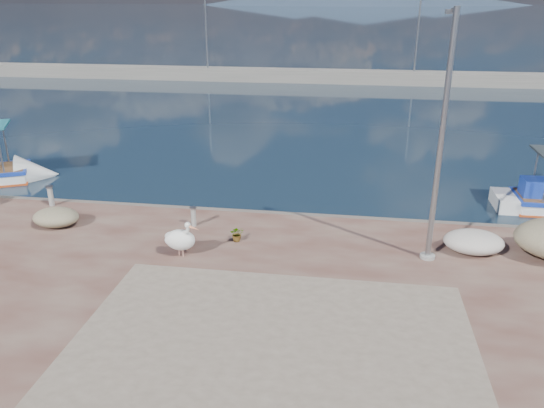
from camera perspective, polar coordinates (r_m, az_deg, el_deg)
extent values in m
plane|color=#162635|center=(14.79, -2.26, -10.04)|extent=(1400.00, 1400.00, 0.00)
cube|color=gray|center=(11.91, -0.19, -15.78)|extent=(9.00, 7.00, 0.01)
cube|color=gray|center=(52.92, 6.10, 13.50)|extent=(120.00, 2.20, 1.20)
cylinder|color=gray|center=(54.47, -7.06, 17.28)|extent=(0.16, 0.16, 7.00)
cylinder|color=gray|center=(52.80, 15.33, 16.60)|extent=(0.16, 0.16, 7.00)
cube|color=#1835A0|center=(22.73, 26.32, 1.61)|extent=(0.88, 0.88, 0.69)
cylinder|color=tan|center=(16.08, -9.96, -4.99)|extent=(0.04, 0.04, 0.30)
cylinder|color=tan|center=(15.99, -9.55, -5.12)|extent=(0.04, 0.04, 0.30)
ellipsoid|color=white|center=(15.87, -9.84, -3.82)|extent=(1.03, 0.85, 0.64)
cylinder|color=white|center=(15.58, -9.14, -3.00)|extent=(0.24, 0.19, 0.54)
sphere|color=white|center=(15.46, -9.07, -2.25)|extent=(0.18, 0.18, 0.18)
cone|color=#ED8A5C|center=(15.35, -8.45, -2.56)|extent=(0.43, 0.25, 0.13)
cylinder|color=gray|center=(15.22, 17.71, 6.28)|extent=(0.16, 0.16, 7.00)
cylinder|color=gray|center=(16.41, 16.37, -5.42)|extent=(0.44, 0.44, 0.10)
cube|color=gray|center=(15.42, 18.82, 19.00)|extent=(0.35, 0.18, 0.12)
cylinder|color=gray|center=(17.99, -8.44, -1.37)|extent=(0.17, 0.17, 0.64)
cylinder|color=gray|center=(17.87, -8.50, -0.42)|extent=(0.22, 0.22, 0.06)
cylinder|color=gray|center=(21.13, -22.70, 0.78)|extent=(0.19, 0.19, 0.74)
cylinder|color=gray|center=(21.02, -22.84, 1.73)|extent=(0.25, 0.25, 0.06)
imported|color=#33722D|center=(16.76, -3.76, -3.21)|extent=(0.52, 0.48, 0.49)
ellipsoid|color=silver|center=(17.09, 20.86, -3.82)|extent=(1.78, 1.33, 0.67)
ellipsoid|color=tan|center=(19.24, -22.22, -1.33)|extent=(1.55, 1.21, 0.60)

